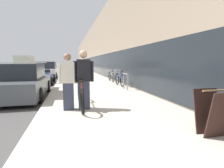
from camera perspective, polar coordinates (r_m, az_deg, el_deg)
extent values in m
cube|color=#BCB5A5|center=(24.28, -10.79, 3.48)|extent=(4.36, 70.00, 0.12)
cube|color=gray|center=(33.36, 1.01, 10.43)|extent=(10.00, 70.00, 6.96)
cube|color=#1E2328|center=(32.39, -7.57, 6.52)|extent=(0.10, 63.00, 2.20)
torus|color=black|center=(6.53, -10.76, -2.33)|extent=(0.06, 0.72, 0.72)
torus|color=black|center=(4.84, -9.65, -5.59)|extent=(0.06, 0.72, 0.72)
cylinder|color=red|center=(5.64, -10.34, -1.55)|extent=(0.04, 1.47, 0.04)
cylinder|color=red|center=(5.32, -10.09, -3.18)|extent=(0.04, 0.87, 0.33)
cylinder|color=red|center=(5.08, -9.99, -0.80)|extent=(0.03, 0.03, 0.30)
cube|color=black|center=(5.06, -10.03, 0.86)|extent=(0.11, 0.22, 0.05)
cylinder|color=red|center=(6.34, -10.77, 0.81)|extent=(0.03, 0.03, 0.31)
cylinder|color=silver|center=(6.32, -10.81, 2.22)|extent=(0.52, 0.03, 0.03)
cube|color=#33384C|center=(5.37, -9.10, -3.60)|extent=(0.33, 0.24, 0.85)
cube|color=black|center=(5.28, -9.26, 4.43)|extent=(0.40, 0.24, 0.65)
cylinder|color=black|center=(5.27, -11.97, 3.99)|extent=(0.10, 0.10, 0.62)
cylinder|color=black|center=(5.31, -6.56, 4.12)|extent=(0.10, 0.10, 0.62)
sphere|color=tan|center=(5.28, -9.37, 9.59)|extent=(0.23, 0.23, 0.23)
cube|color=#33384C|center=(5.38, -14.01, -3.93)|extent=(0.31, 0.22, 0.81)
cube|color=beige|center=(5.30, -14.24, 3.67)|extent=(0.38, 0.22, 0.62)
cylinder|color=beige|center=(5.31, -16.80, 3.24)|extent=(0.10, 0.10, 0.58)
cylinder|color=beige|center=(5.30, -11.67, 3.39)|extent=(0.10, 0.10, 0.58)
sphere|color=#936B51|center=(5.29, -14.39, 8.56)|extent=(0.22, 0.22, 0.22)
cylinder|color=gray|center=(8.83, 4.99, 0.54)|extent=(0.05, 0.05, 0.82)
cylinder|color=gray|center=(9.35, 3.91, 0.91)|extent=(0.05, 0.05, 0.82)
cylinder|color=gray|center=(9.05, 4.46, 3.31)|extent=(0.05, 0.55, 0.05)
torus|color=black|center=(11.14, 1.71, 1.72)|extent=(0.06, 0.75, 0.75)
torus|color=black|center=(10.10, 3.36, 1.16)|extent=(0.06, 0.75, 0.75)
cylinder|color=#2D56A8|center=(10.60, 2.50, 2.67)|extent=(0.04, 0.93, 0.04)
cylinder|color=#2D56A8|center=(10.40, 2.83, 2.00)|extent=(0.04, 0.56, 0.34)
cylinder|color=#2D56A8|center=(10.25, 3.05, 3.38)|extent=(0.03, 0.03, 0.31)
cube|color=black|center=(10.24, 3.06, 4.24)|extent=(0.11, 0.22, 0.05)
cylinder|color=#2D56A8|center=(11.02, 1.83, 3.69)|extent=(0.03, 0.03, 0.32)
cylinder|color=silver|center=(11.02, 1.84, 4.53)|extent=(0.52, 0.03, 0.03)
torus|color=black|center=(13.50, -0.76, 2.47)|extent=(0.05, 0.65, 0.65)
torus|color=black|center=(12.47, 0.34, 2.09)|extent=(0.05, 0.65, 0.65)
cylinder|color=#B7BCC1|center=(12.97, -0.23, 3.16)|extent=(0.04, 0.90, 0.04)
cylinder|color=#B7BCC1|center=(12.77, -0.01, 2.68)|extent=(0.04, 0.54, 0.30)
cylinder|color=#B7BCC1|center=(12.63, 0.13, 3.67)|extent=(0.03, 0.03, 0.27)
cube|color=black|center=(12.63, 0.13, 4.28)|extent=(0.11, 0.22, 0.05)
cylinder|color=#B7BCC1|center=(13.39, -0.68, 3.90)|extent=(0.03, 0.03, 0.29)
cylinder|color=silver|center=(13.38, -0.68, 4.51)|extent=(0.52, 0.03, 0.03)
cube|color=#331E19|center=(3.82, 32.15, -8.74)|extent=(0.56, 0.20, 0.89)
cube|color=#331E19|center=(4.07, 28.49, -7.59)|extent=(0.56, 0.20, 0.89)
cylinder|color=#93704C|center=(3.86, 30.67, -1.80)|extent=(0.56, 0.03, 0.03)
cube|color=#4C5156|center=(8.57, -27.27, -0.69)|extent=(1.89, 4.50, 0.68)
cube|color=#1E2328|center=(8.51, -27.52, 3.71)|extent=(1.62, 2.25, 0.64)
cylinder|color=silver|center=(8.98, -26.92, 6.24)|extent=(2.01, 0.04, 0.04)
cylinder|color=silver|center=(8.02, -28.51, 6.14)|extent=(2.01, 0.04, 0.04)
cylinder|color=black|center=(10.11, -30.29, -0.88)|extent=(0.22, 0.60, 0.60)
cylinder|color=black|center=(9.75, -20.36, -0.61)|extent=(0.22, 0.60, 0.60)
cylinder|color=black|center=(7.11, -22.79, -3.44)|extent=(0.22, 0.60, 0.60)
ellipsoid|color=navy|center=(13.58, -22.03, 1.99)|extent=(1.60, 4.10, 0.62)
cube|color=#1E2328|center=(14.06, -21.82, 3.92)|extent=(1.12, 0.04, 0.26)
cylinder|color=black|center=(14.88, -24.20, 1.72)|extent=(0.22, 0.60, 0.60)
cylinder|color=black|center=(14.69, -18.48, 1.91)|extent=(0.22, 0.60, 0.60)
cylinder|color=black|center=(12.56, -26.13, 0.73)|extent=(0.22, 0.60, 0.60)
cylinder|color=black|center=(12.33, -19.35, 0.95)|extent=(0.22, 0.60, 0.60)
cube|color=white|center=(18.96, -20.31, 3.61)|extent=(1.85, 4.35, 0.76)
cube|color=#1E2328|center=(18.94, -20.40, 5.80)|extent=(1.59, 2.18, 0.69)
cylinder|color=black|center=(20.38, -22.28, 3.09)|extent=(0.22, 0.60, 0.60)
cylinder|color=black|center=(20.20, -17.45, 3.26)|extent=(0.22, 0.60, 0.60)
cylinder|color=black|center=(17.81, -23.49, 2.53)|extent=(0.22, 0.60, 0.60)
cylinder|color=black|center=(17.60, -17.97, 2.73)|extent=(0.22, 0.60, 0.60)
cube|color=orange|center=(38.44, -25.36, 5.64)|extent=(2.19, 1.74, 1.57)
cube|color=silver|center=(35.03, -26.52, 6.20)|extent=(2.38, 5.21, 2.42)
cylinder|color=black|center=(38.24, -27.04, 4.65)|extent=(0.28, 0.84, 0.84)
cylinder|color=black|center=(37.80, -23.82, 4.80)|extent=(0.28, 0.84, 0.84)
cylinder|color=black|center=(34.29, -28.58, 4.37)|extent=(0.28, 0.84, 0.84)
cylinder|color=black|center=(33.81, -25.01, 4.54)|extent=(0.28, 0.84, 0.84)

